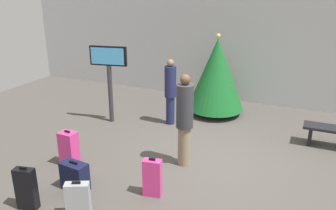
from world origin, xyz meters
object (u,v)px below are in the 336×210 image
(suitcase_1, at_px, (75,176))
(flight_info_kiosk, at_px, (109,69))
(traveller_0, at_px, (185,118))
(suitcase_3, at_px, (69,149))
(suitcase_2, at_px, (26,189))
(holiday_tree, at_px, (217,74))
(suitcase_0, at_px, (152,178))
(traveller_1, at_px, (170,90))
(suitcase_4, at_px, (78,200))
(waiting_bench, at_px, (336,133))

(suitcase_1, bearing_deg, flight_info_kiosk, 111.21)
(traveller_0, xyz_separation_m, suitcase_3, (-2.14, -0.99, -0.65))
(suitcase_1, bearing_deg, suitcase_2, -114.68)
(holiday_tree, bearing_deg, suitcase_0, -87.84)
(flight_info_kiosk, height_order, suitcase_0, flight_info_kiosk)
(traveller_1, height_order, suitcase_4, traveller_1)
(waiting_bench, bearing_deg, suitcase_1, -139.05)
(holiday_tree, height_order, suitcase_0, holiday_tree)
(flight_info_kiosk, relative_size, traveller_0, 1.07)
(suitcase_2, xyz_separation_m, suitcase_3, (-0.31, 1.45, -0.01))
(suitcase_2, height_order, suitcase_3, suitcase_2)
(traveller_1, height_order, suitcase_1, traveller_1)
(suitcase_4, bearing_deg, suitcase_3, 133.44)
(holiday_tree, distance_m, suitcase_3, 4.58)
(waiting_bench, height_order, suitcase_1, suitcase_1)
(traveller_1, relative_size, suitcase_2, 2.24)
(suitcase_3, height_order, suitcase_4, suitcase_3)
(holiday_tree, xyz_separation_m, suitcase_4, (-0.65, -5.40, -0.86))
(holiday_tree, height_order, suitcase_2, holiday_tree)
(flight_info_kiosk, distance_m, suitcase_1, 3.49)
(suitcase_2, bearing_deg, suitcase_0, 34.41)
(flight_info_kiosk, xyz_separation_m, suitcase_1, (1.19, -3.06, -1.19))
(waiting_bench, distance_m, suitcase_1, 5.74)
(holiday_tree, bearing_deg, suitcase_3, -114.56)
(traveller_1, relative_size, suitcase_1, 3.11)
(flight_info_kiosk, xyz_separation_m, suitcase_0, (2.56, -2.65, -1.11))
(suitcase_0, relative_size, suitcase_1, 1.30)
(flight_info_kiosk, xyz_separation_m, suitcase_2, (0.83, -3.84, -1.08))
(waiting_bench, bearing_deg, suitcase_4, -130.76)
(suitcase_2, relative_size, suitcase_3, 1.01)
(holiday_tree, relative_size, traveller_0, 1.19)
(holiday_tree, relative_size, waiting_bench, 1.61)
(waiting_bench, relative_size, traveller_0, 0.74)
(suitcase_3, xyz_separation_m, suitcase_4, (1.23, -1.30, -0.06))
(suitcase_0, distance_m, suitcase_3, 2.06)
(flight_info_kiosk, relative_size, suitcase_4, 3.14)
(traveller_0, bearing_deg, suitcase_1, -131.36)
(suitcase_3, relative_size, suitcase_4, 1.18)
(suitcase_2, relative_size, suitcase_4, 1.20)
(suitcase_1, bearing_deg, suitcase_3, 134.76)
(traveller_0, distance_m, suitcase_1, 2.35)
(traveller_0, xyz_separation_m, suitcase_1, (-1.47, -1.67, -0.76))
(flight_info_kiosk, relative_size, traveller_1, 1.17)
(flight_info_kiosk, xyz_separation_m, waiting_bench, (5.52, 0.71, -1.10))
(traveller_0, bearing_deg, traveller_1, 121.03)
(flight_info_kiosk, bearing_deg, traveller_1, 18.00)
(flight_info_kiosk, bearing_deg, suitcase_2, -77.82)
(suitcase_3, bearing_deg, traveller_1, 70.72)
(holiday_tree, xyz_separation_m, flight_info_kiosk, (-2.39, -1.72, 0.29))
(suitcase_1, bearing_deg, traveller_1, 84.60)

